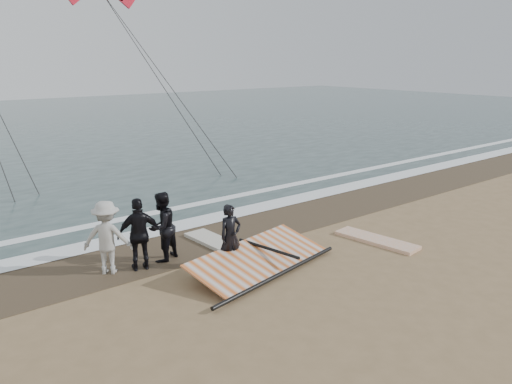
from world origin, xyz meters
The scene contains 10 objects.
ground centered at (0.00, 0.00, 0.00)m, with size 120.00×120.00×0.00m, color #8C704C.
sea centered at (0.00, 33.00, 0.01)m, with size 120.00×54.00×0.02m, color #233838.
wet_sand centered at (0.00, 4.50, 0.01)m, with size 120.00×2.80×0.01m, color #4C3D2B.
foam_near centered at (0.00, 5.90, 0.03)m, with size 120.00×0.90×0.01m, color white.
foam_far centered at (0.00, 7.60, 0.03)m, with size 120.00×0.45×0.01m, color white.
man_main centered at (-1.11, 2.42, 0.80)m, with size 0.59×0.38×1.61m, color black.
board_white centered at (3.16, 1.29, 0.05)m, with size 0.68×2.41×0.10m, color silver.
board_cream centered at (-0.54, 3.72, 0.05)m, with size 0.70×2.61×0.11m, color beige.
trio_cluster centered at (-3.02, 3.81, 0.91)m, with size 2.61×1.28×1.83m.
sail_rig centered at (-0.69, 2.03, 0.19)m, with size 4.35×2.41×0.50m.
Camera 1 is at (-7.73, -7.11, 5.07)m, focal length 35.00 mm.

